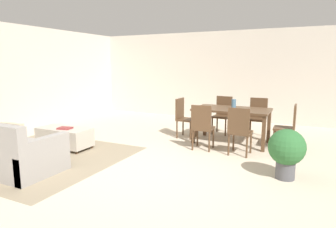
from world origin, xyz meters
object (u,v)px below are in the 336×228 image
Objects in this scene: dining_chair_head_east at (289,124)px; ottoman_table at (65,137)px; dining_chair_far_left at (223,113)px; vase_centerpiece at (234,104)px; dining_chair_near_left at (202,125)px; dining_chair_far_right at (258,115)px; dining_chair_head_west at (183,115)px; dining_table at (232,113)px; potted_plant at (287,150)px; book_on_ottoman at (65,128)px; couch at (2,152)px; dining_chair_near_right at (239,129)px.

ottoman_table is at bearing -155.48° from dining_chair_head_east.
dining_chair_far_left is 1.00m from vase_centerpiece.
dining_chair_near_left and dining_chair_far_left have the same top height.
dining_chair_near_left is 1.00× the size of dining_chair_far_right.
dining_chair_head_west is (1.83, 1.91, 0.28)m from ottoman_table.
dining_table is 0.20m from vase_centerpiece.
potted_plant is at bearing 3.24° from ottoman_table.
dining_chair_far_left reaches higher than book_on_ottoman.
dining_chair_head_east reaches higher than book_on_ottoman.
couch is 7.38× the size of book_on_ottoman.
ottoman_table is 0.22m from book_on_ottoman.
vase_centerpiece is at bearing -114.91° from dining_chair_far_right.
dining_chair_near_left is 1.00× the size of dining_chair_head_west.
dining_chair_near_left and dining_chair_far_right have the same top height.
couch is at bearing -121.63° from dining_chair_far_left.
couch is 1.37m from ottoman_table.
dining_chair_head_east is 4.49m from book_on_ottoman.
dining_table is at bearing 64.63° from dining_chair_near_left.
book_on_ottoman is at bearing -146.14° from vase_centerpiece.
dining_chair_far_left is (-0.42, 0.81, -0.15)m from dining_table.
dining_chair_head_east is (1.55, 0.78, 0.00)m from dining_chair_near_left.
dining_chair_head_west is at bearing 179.33° from vase_centerpiece.
couch is 5.24m from dining_chair_head_east.
dining_table is 1.73× the size of dining_chair_far_left.
potted_plant is (1.67, -2.49, -0.07)m from dining_chair_far_left.
dining_chair_near_right is at bearing 36.42° from couch.
book_on_ottoman is at bearing 87.41° from couch.
dining_chair_near_right is (0.74, -0.03, 0.00)m from dining_chair_near_left.
dining_chair_head_east is at bearing -0.81° from vase_centerpiece.
dining_chair_head_west reaches higher than couch.
dining_chair_near_right is (3.30, 2.44, 0.23)m from couch.
book_on_ottoman is (-3.31, -2.79, -0.08)m from dining_chair_far_right.
dining_chair_near_right is 3.43m from book_on_ottoman.
dining_chair_far_right reaches higher than potted_plant.
dining_chair_near_left is at bearing 23.10° from ottoman_table.
book_on_ottoman is at bearing -139.85° from dining_chair_far_right.
couch is 2.09× the size of dining_chair_far_left.
dining_chair_far_left is 1.00× the size of dining_chair_head_east.
dining_chair_near_left is at bearing -117.94° from vase_centerpiece.
book_on_ottoman is (-1.75, -1.97, -0.08)m from dining_chair_head_west.
ottoman_table is 5.40× the size of vase_centerpiece.
vase_centerpiece is (-0.38, -0.83, 0.34)m from dining_chair_far_right.
dining_chair_far_right is 1.00× the size of dining_chair_head_east.
dining_chair_far_right is (3.39, 2.73, 0.28)m from ottoman_table.
vase_centerpiece reaches higher than dining_chair_near_right.
dining_chair_near_left is 1.84m from potted_plant.
dining_chair_head_west reaches higher than dining_table.
dining_chair_head_east is (0.74, -0.84, 0.00)m from dining_chair_far_right.
couch is at bearing -132.37° from vase_centerpiece.
ottoman_table is 3.50m from dining_chair_near_right.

